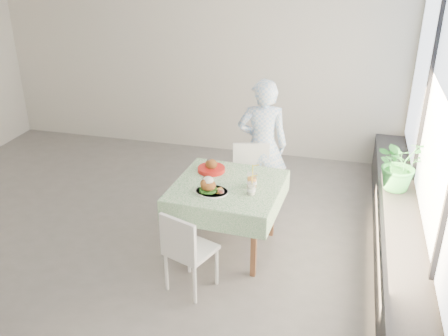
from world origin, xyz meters
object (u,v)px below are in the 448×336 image
(chair_near, at_px, (191,265))
(diner, at_px, (262,146))
(cafe_table, at_px, (228,209))
(potted_plant, at_px, (400,164))
(juice_cup_orange, at_px, (252,181))
(chair_far, at_px, (251,198))
(main_dish, at_px, (210,187))

(chair_near, xyz_separation_m, diner, (0.33, 1.68, 0.54))
(cafe_table, relative_size, potted_plant, 1.87)
(cafe_table, distance_m, juice_cup_orange, 0.43)
(cafe_table, distance_m, chair_near, 0.77)
(cafe_table, height_order, chair_far, chair_far)
(diner, relative_size, main_dish, 4.93)
(chair_far, xyz_separation_m, potted_plant, (1.56, 0.19, 0.53))
(cafe_table, bearing_deg, diner, 79.92)
(juice_cup_orange, xyz_separation_m, potted_plant, (1.43, 0.84, -0.02))
(chair_near, relative_size, juice_cup_orange, 2.78)
(chair_far, relative_size, juice_cup_orange, 2.98)
(chair_far, height_order, main_dish, main_dish)
(main_dish, bearing_deg, potted_plant, 30.04)
(diner, bearing_deg, juice_cup_orange, 82.17)
(chair_near, height_order, main_dish, main_dish)
(juice_cup_orange, bearing_deg, cafe_table, 179.07)
(chair_near, relative_size, potted_plant, 1.38)
(chair_near, relative_size, diner, 0.51)
(cafe_table, xyz_separation_m, chair_far, (0.12, 0.65, -0.19))
(potted_plant, bearing_deg, chair_near, -139.72)
(cafe_table, xyz_separation_m, chair_near, (-0.16, -0.73, -0.21))
(juice_cup_orange, bearing_deg, potted_plant, 30.31)
(main_dish, relative_size, juice_cup_orange, 1.10)
(diner, xyz_separation_m, potted_plant, (1.50, -0.12, 0.00))
(chair_far, distance_m, potted_plant, 1.66)
(cafe_table, height_order, juice_cup_orange, juice_cup_orange)
(cafe_table, bearing_deg, main_dish, -120.58)
(cafe_table, xyz_separation_m, juice_cup_orange, (0.24, -0.00, 0.35))
(chair_far, xyz_separation_m, diner, (0.05, 0.31, 0.52))
(cafe_table, relative_size, juice_cup_orange, 3.77)
(chair_far, relative_size, main_dish, 2.71)
(chair_near, bearing_deg, juice_cup_orange, 60.50)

